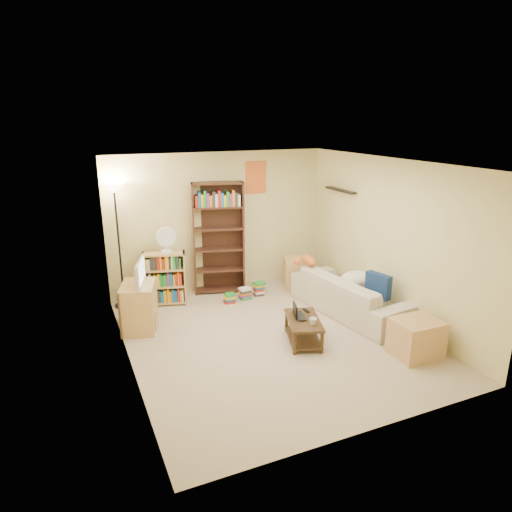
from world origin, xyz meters
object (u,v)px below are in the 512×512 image
at_px(tabby_cat, 307,260).
at_px(mug, 313,321).
at_px(short_bookshelf, 165,278).
at_px(tv_stand, 139,307).
at_px(laptop, 303,316).
at_px(side_table, 297,273).
at_px(floor_lamp, 116,210).
at_px(end_cabinet, 416,338).
at_px(desk_fan, 166,240).
at_px(coffee_table, 303,328).
at_px(sofa, 351,295).
at_px(tall_bookshelf, 219,236).
at_px(television, 136,273).

bearing_deg(tabby_cat, mug, -116.42).
bearing_deg(short_bookshelf, tv_stand, -110.28).
relative_size(laptop, side_table, 0.64).
xyz_separation_m(mug, tv_stand, (-2.08, 1.57, -0.05)).
relative_size(mug, floor_lamp, 0.06).
distance_m(short_bookshelf, end_cabinet, 4.09).
bearing_deg(desk_fan, coffee_table, -56.08).
distance_m(tv_stand, end_cabinet, 3.98).
xyz_separation_m(floor_lamp, end_cabinet, (3.35, -3.27, -1.41)).
relative_size(laptop, short_bookshelf, 0.40).
distance_m(tabby_cat, desk_fan, 2.40).
height_order(tabby_cat, laptop, tabby_cat).
relative_size(coffee_table, desk_fan, 2.02).
bearing_deg(tabby_cat, laptop, -121.22).
bearing_deg(sofa, tall_bookshelf, 35.39).
bearing_deg(side_table, end_cabinet, -85.43).
bearing_deg(television, tall_bookshelf, -41.05).
xyz_separation_m(coffee_table, side_table, (0.96, 1.95, 0.07)).
bearing_deg(end_cabinet, desk_fan, 130.62).
xyz_separation_m(tabby_cat, floor_lamp, (-2.96, 0.97, 0.94)).
bearing_deg(sofa, coffee_table, 108.13).
xyz_separation_m(sofa, floor_lamp, (-3.35, 1.76, 1.34)).
distance_m(sofa, tall_bookshelf, 2.51).
bearing_deg(tabby_cat, television, -179.92).
bearing_deg(tall_bookshelf, television, -133.77).
distance_m(tabby_cat, mug, 1.78).
distance_m(laptop, floor_lamp, 3.40).
bearing_deg(tabby_cat, short_bookshelf, 160.77).
bearing_deg(floor_lamp, coffee_table, -47.34).
relative_size(tall_bookshelf, short_bookshelf, 2.20).
bearing_deg(tall_bookshelf, short_bookshelf, -155.47).
relative_size(tabby_cat, mug, 3.74).
xyz_separation_m(coffee_table, desk_fan, (-1.42, 2.12, 0.93)).
bearing_deg(laptop, desk_fan, 46.46).
bearing_deg(tv_stand, tabby_cat, 17.92).
relative_size(laptop, desk_fan, 0.83).
relative_size(television, short_bookshelf, 0.70).
xyz_separation_m(laptop, tv_stand, (-2.08, 1.28, -0.01)).
bearing_deg(tv_stand, sofa, 4.26).
relative_size(sofa, side_table, 3.98).
bearing_deg(floor_lamp, short_bookshelf, -14.26).
distance_m(tall_bookshelf, floor_lamp, 1.82).
bearing_deg(tv_stand, television, 0.00).
bearing_deg(mug, coffee_table, 98.15).
distance_m(tv_stand, television, 0.54).
height_order(sofa, floor_lamp, floor_lamp).
height_order(laptop, tall_bookshelf, tall_bookshelf).
height_order(floor_lamp, end_cabinet, floor_lamp).
bearing_deg(end_cabinet, mug, 147.95).
height_order(laptop, tv_stand, tv_stand).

